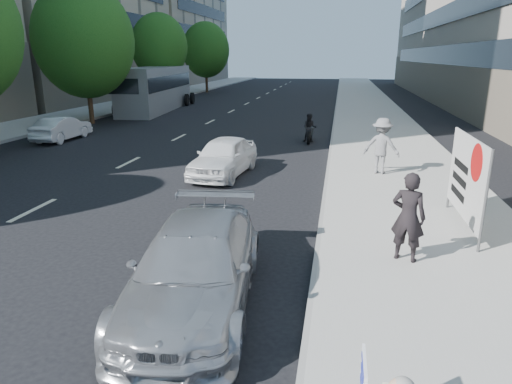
% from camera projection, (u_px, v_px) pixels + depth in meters
% --- Properties ---
extents(ground, '(160.00, 160.00, 0.00)m').
position_uv_depth(ground, '(248.00, 258.00, 9.70)').
color(ground, black).
rests_on(ground, ground).
extents(near_sidewalk, '(5.00, 120.00, 0.15)m').
position_uv_depth(near_sidewalk, '(376.00, 125.00, 27.84)').
color(near_sidewalk, '#A4A19A').
rests_on(near_sidewalk, ground).
extents(far_sidewalk, '(4.50, 120.00, 0.15)m').
position_uv_depth(far_sidewalk, '(67.00, 117.00, 31.41)').
color(far_sidewalk, '#A4A19A').
rests_on(far_sidewalk, ground).
extents(tree_far_c, '(6.00, 6.00, 8.47)m').
position_uv_depth(tree_far_c, '(84.00, 40.00, 27.58)').
color(tree_far_c, '#382616').
rests_on(tree_far_c, ground).
extents(tree_far_d, '(4.80, 4.80, 7.65)m').
position_uv_depth(tree_far_d, '(159.00, 47.00, 38.93)').
color(tree_far_d, '#382616').
rests_on(tree_far_d, ground).
extents(tree_far_e, '(5.40, 5.40, 7.89)m').
position_uv_depth(tree_far_e, '(206.00, 50.00, 52.15)').
color(tree_far_e, '#382616').
rests_on(tree_far_e, ground).
extents(jogger, '(1.40, 1.04, 1.94)m').
position_uv_depth(jogger, '(382.00, 146.00, 15.83)').
color(jogger, slate).
rests_on(jogger, near_sidewalk).
extents(pedestrian_woman, '(0.78, 0.64, 1.83)m').
position_uv_depth(pedestrian_woman, '(408.00, 217.00, 9.02)').
color(pedestrian_woman, black).
rests_on(pedestrian_woman, near_sidewalk).
extents(protest_banner, '(0.08, 3.06, 2.20)m').
position_uv_depth(protest_banner, '(467.00, 177.00, 10.68)').
color(protest_banner, '#4C4C4C').
rests_on(protest_banner, near_sidewalk).
extents(parked_sedan, '(2.48, 5.04, 1.41)m').
position_uv_depth(parked_sedan, '(195.00, 267.00, 7.70)').
color(parked_sedan, '#999BA0').
rests_on(parked_sedan, ground).
extents(white_sedan_near, '(2.00, 4.14, 1.36)m').
position_uv_depth(white_sedan_near, '(224.00, 156.00, 16.26)').
color(white_sedan_near, white).
rests_on(white_sedan_near, ground).
extents(white_sedan_mid, '(1.31, 3.65, 1.20)m').
position_uv_depth(white_sedan_mid, '(62.00, 128.00, 23.09)').
color(white_sedan_mid, silver).
rests_on(white_sedan_mid, ground).
extents(motorcycle, '(0.71, 2.04, 1.42)m').
position_uv_depth(motorcycle, '(310.00, 129.00, 22.55)').
color(motorcycle, black).
rests_on(motorcycle, ground).
extents(bus, '(3.65, 12.25, 3.30)m').
position_uv_depth(bus, '(157.00, 89.00, 35.74)').
color(bus, slate).
rests_on(bus, ground).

